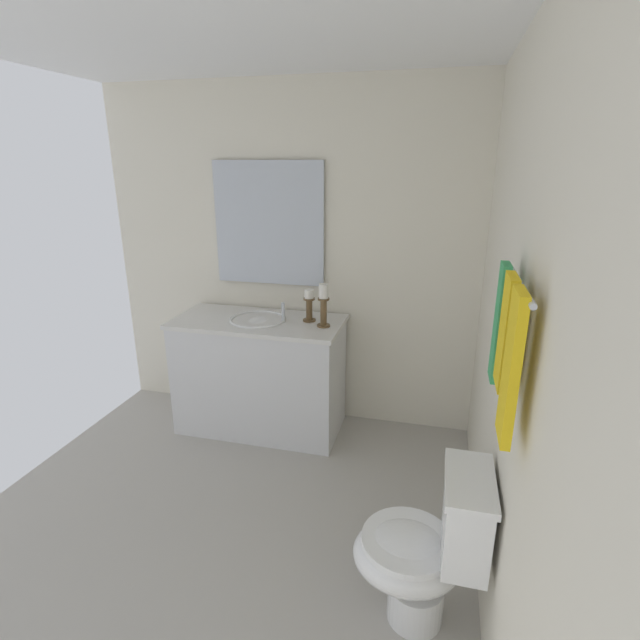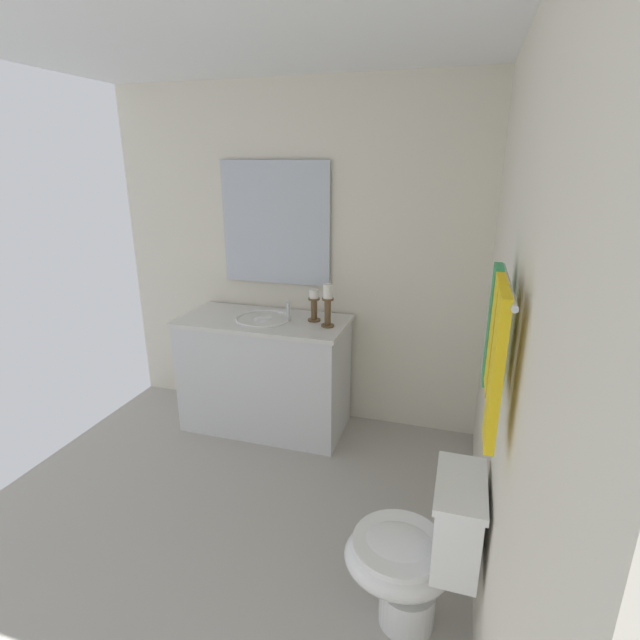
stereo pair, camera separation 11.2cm
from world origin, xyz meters
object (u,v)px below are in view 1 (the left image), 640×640
object	(u,v)px
toilet	(424,551)
towel_bar	(519,282)
towel_center	(506,332)
towel_near_vanity	(500,323)
vanity_cabinet	(260,374)
candle_holder_short	(309,305)
candle_holder_tall	(324,304)
sink_basin	(258,325)
mirror	(269,224)
towel_near_corner	(512,368)

from	to	relation	value
toilet	towel_bar	distance (m)	1.20
towel_center	toilet	bearing A→B (deg)	-107.20
towel_near_vanity	towel_center	size ratio (longest dim) A/B	1.16
vanity_cabinet	candle_holder_short	world-z (taller)	candle_holder_short
candle_holder_tall	towel_near_vanity	world-z (taller)	towel_near_vanity
candle_holder_short	toilet	distance (m)	1.78
candle_holder_short	towel_near_vanity	world-z (taller)	towel_near_vanity
vanity_cabinet	sink_basin	size ratio (longest dim) A/B	3.00
toilet	towel_center	world-z (taller)	towel_center
sink_basin	candle_holder_short	size ratio (longest dim) A/B	1.77
mirror	towel_near_corner	bearing A→B (deg)	37.37
vanity_cabinet	toilet	xyz separation A→B (m)	(1.36, 1.25, -0.06)
towel_bar	towel_near_vanity	size ratio (longest dim) A/B	1.30
candle_holder_short	towel_center	world-z (taller)	towel_center
toilet	towel_near_corner	size ratio (longest dim) A/B	1.59
candle_holder_short	towel_bar	size ratio (longest dim) A/B	0.39
vanity_cabinet	towel_near_vanity	xyz separation A→B (m)	(1.23, 1.45, 0.92)
mirror	candle_holder_short	xyz separation A→B (m)	(0.21, 0.36, -0.52)
mirror	candle_holder_tall	xyz separation A→B (m)	(0.30, 0.48, -0.48)
toilet	towel_bar	world-z (taller)	towel_bar
candle_holder_tall	towel_near_corner	bearing A→B (deg)	31.22
toilet	towel_near_corner	bearing A→B (deg)	38.57
candle_holder_short	toilet	world-z (taller)	candle_holder_short
towel_bar	candle_holder_tall	bearing A→B (deg)	-144.92
vanity_cabinet	towel_center	distance (m)	2.24
sink_basin	towel_bar	world-z (taller)	towel_bar
candle_holder_tall	candle_holder_short	world-z (taller)	candle_holder_tall
towel_bar	mirror	bearing A→B (deg)	-139.28
mirror	toilet	distance (m)	2.34
vanity_cabinet	towel_bar	size ratio (longest dim) A/B	2.08
vanity_cabinet	sink_basin	world-z (taller)	sink_basin
sink_basin	mirror	xyz separation A→B (m)	(-0.28, -0.00, 0.68)
mirror	towel_center	xyz separation A→B (m)	(1.70, 1.45, -0.11)
towel_near_corner	sink_basin	bearing A→B (deg)	-138.16
candle_holder_tall	towel_bar	world-z (taller)	towel_bar
sink_basin	towel_bar	xyz separation A→B (m)	(1.42, 1.47, 0.74)
toilet	towel_near_corner	world-z (taller)	towel_near_corner
candle_holder_short	vanity_cabinet	bearing A→B (deg)	-79.63
sink_basin	towel_near_vanity	distance (m)	1.97
vanity_cabinet	candle_holder_short	bearing A→B (deg)	100.37
toilet	towel_near_corner	xyz separation A→B (m)	(0.26, 0.20, 0.96)
toilet	candle_holder_tall	bearing A→B (deg)	-150.34
candle_holder_short	towel_near_corner	world-z (taller)	towel_near_corner
towel_bar	toilet	bearing A→B (deg)	-105.88
mirror	toilet	bearing A→B (deg)	37.18
vanity_cabinet	candle_holder_tall	xyz separation A→B (m)	(0.02, 0.48, 0.58)
sink_basin	towel_near_corner	world-z (taller)	towel_near_corner
sink_basin	towel_near_corner	distance (m)	2.23
mirror	candle_holder_tall	world-z (taller)	mirror
candle_holder_tall	toilet	xyz separation A→B (m)	(1.34, 0.76, -0.64)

